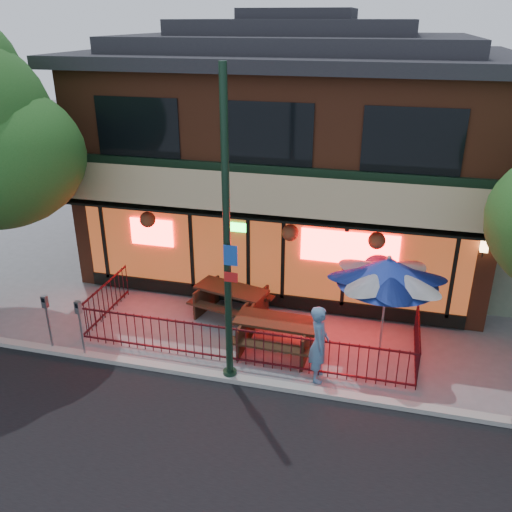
{
  "coord_description": "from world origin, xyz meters",
  "views": [
    {
      "loc": [
        3.18,
        -10.37,
        7.72
      ],
      "look_at": [
        0.01,
        2.0,
        2.09
      ],
      "focal_mm": 38.0,
      "sensor_mm": 36.0,
      "label": 1
    }
  ],
  "objects_px": {
    "picnic_table_right": "(277,330)",
    "street_light": "(227,254)",
    "patio_umbrella": "(388,271)",
    "parking_meter_near": "(80,320)",
    "parking_meter_far": "(47,314)",
    "pedestrian": "(319,344)",
    "picnic_table_left": "(231,297)"
  },
  "relations": [
    {
      "from": "patio_umbrella",
      "to": "pedestrian",
      "type": "distance_m",
      "value": 2.34
    },
    {
      "from": "street_light",
      "to": "parking_meter_near",
      "type": "relative_size",
      "value": 4.48
    },
    {
      "from": "pedestrian",
      "to": "parking_meter_far",
      "type": "xyz_separation_m",
      "value": [
        -6.67,
        -0.5,
        0.1
      ]
    },
    {
      "from": "picnic_table_left",
      "to": "pedestrian",
      "type": "xyz_separation_m",
      "value": [
        2.78,
        -2.3,
        0.38
      ]
    },
    {
      "from": "street_light",
      "to": "parking_meter_near",
      "type": "bearing_deg",
      "value": -178.81
    },
    {
      "from": "patio_umbrella",
      "to": "parking_meter_near",
      "type": "relative_size",
      "value": 1.73
    },
    {
      "from": "street_light",
      "to": "parking_meter_near",
      "type": "distance_m",
      "value": 4.28
    },
    {
      "from": "street_light",
      "to": "parking_meter_far",
      "type": "relative_size",
      "value": 4.54
    },
    {
      "from": "patio_umbrella",
      "to": "parking_meter_far",
      "type": "xyz_separation_m",
      "value": [
        -8.02,
        -1.83,
        -1.27
      ]
    },
    {
      "from": "picnic_table_left",
      "to": "parking_meter_far",
      "type": "relative_size",
      "value": 1.5
    },
    {
      "from": "street_light",
      "to": "parking_meter_far",
      "type": "xyz_separation_m",
      "value": [
        -4.69,
        0.0,
        -2.11
      ]
    },
    {
      "from": "picnic_table_left",
      "to": "patio_umbrella",
      "type": "relative_size",
      "value": 0.85
    },
    {
      "from": "street_light",
      "to": "parking_meter_far",
      "type": "height_order",
      "value": "street_light"
    },
    {
      "from": "street_light",
      "to": "picnic_table_right",
      "type": "distance_m",
      "value": 3.03
    },
    {
      "from": "patio_umbrella",
      "to": "pedestrian",
      "type": "height_order",
      "value": "patio_umbrella"
    },
    {
      "from": "patio_umbrella",
      "to": "parking_meter_near",
      "type": "xyz_separation_m",
      "value": [
        -7.06,
        -1.91,
        -1.25
      ]
    },
    {
      "from": "pedestrian",
      "to": "street_light",
      "type": "bearing_deg",
      "value": 94.69
    },
    {
      "from": "pedestrian",
      "to": "parking_meter_near",
      "type": "distance_m",
      "value": 5.74
    },
    {
      "from": "picnic_table_right",
      "to": "parking_meter_far",
      "type": "bearing_deg",
      "value": -165.75
    },
    {
      "from": "picnic_table_right",
      "to": "parking_meter_far",
      "type": "distance_m",
      "value": 5.68
    },
    {
      "from": "pedestrian",
      "to": "picnic_table_left",
      "type": "bearing_deg",
      "value": 40.79
    },
    {
      "from": "street_light",
      "to": "picnic_table_left",
      "type": "distance_m",
      "value": 3.9
    },
    {
      "from": "pedestrian",
      "to": "parking_meter_near",
      "type": "xyz_separation_m",
      "value": [
        -5.71,
        -0.58,
        0.12
      ]
    },
    {
      "from": "pedestrian",
      "to": "parking_meter_near",
      "type": "height_order",
      "value": "pedestrian"
    },
    {
      "from": "picnic_table_right",
      "to": "street_light",
      "type": "bearing_deg",
      "value": -119.73
    },
    {
      "from": "picnic_table_right",
      "to": "pedestrian",
      "type": "xyz_separation_m",
      "value": [
        1.18,
        -0.89,
        0.36
      ]
    },
    {
      "from": "picnic_table_left",
      "to": "parking_meter_far",
      "type": "distance_m",
      "value": 4.82
    },
    {
      "from": "patio_umbrella",
      "to": "parking_meter_near",
      "type": "height_order",
      "value": "patio_umbrella"
    },
    {
      "from": "picnic_table_left",
      "to": "patio_umbrella",
      "type": "xyz_separation_m",
      "value": [
        4.13,
        -0.97,
        1.75
      ]
    },
    {
      "from": "patio_umbrella",
      "to": "picnic_table_left",
      "type": "bearing_deg",
      "value": 166.84
    },
    {
      "from": "picnic_table_right",
      "to": "parking_meter_near",
      "type": "relative_size",
      "value": 1.35
    },
    {
      "from": "street_light",
      "to": "patio_umbrella",
      "type": "height_order",
      "value": "street_light"
    }
  ]
}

